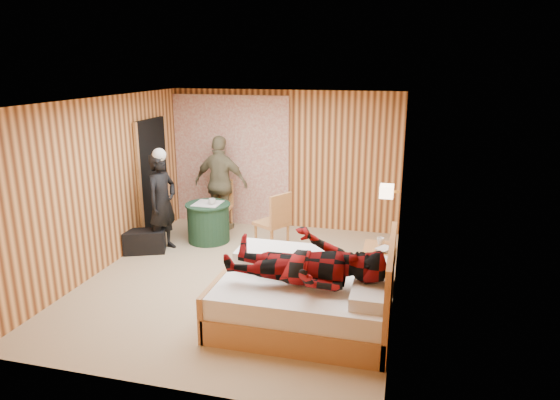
% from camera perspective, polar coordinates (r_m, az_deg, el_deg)
% --- Properties ---
extents(floor, '(4.20, 5.00, 0.01)m').
position_cam_1_polar(floor, '(7.17, -4.39, -9.00)').
color(floor, tan).
rests_on(floor, ground).
extents(ceiling, '(4.20, 5.00, 0.01)m').
position_cam_1_polar(ceiling, '(6.55, -4.84, 11.33)').
color(ceiling, white).
rests_on(ceiling, wall_back).
extents(wall_back, '(4.20, 0.02, 2.50)m').
position_cam_1_polar(wall_back, '(9.09, 0.52, 4.61)').
color(wall_back, '#F4AA5D').
rests_on(wall_back, floor).
extents(wall_left, '(0.02, 5.00, 2.50)m').
position_cam_1_polar(wall_left, '(7.68, -19.59, 1.66)').
color(wall_left, '#F4AA5D').
rests_on(wall_left, floor).
extents(wall_right, '(0.02, 5.00, 2.50)m').
position_cam_1_polar(wall_right, '(6.40, 13.47, -0.52)').
color(wall_right, '#F4AA5D').
rests_on(wall_right, floor).
extents(curtain, '(2.20, 0.08, 2.40)m').
position_cam_1_polar(curtain, '(9.32, -5.58, 4.50)').
color(curtain, beige).
rests_on(curtain, floor).
extents(doorway, '(0.06, 0.90, 2.05)m').
position_cam_1_polar(doorway, '(8.87, -14.28, 2.36)').
color(doorway, black).
rests_on(doorway, floor).
extents(wall_lamp, '(0.26, 0.24, 0.16)m').
position_cam_1_polar(wall_lamp, '(6.83, 12.11, 0.99)').
color(wall_lamp, gold).
rests_on(wall_lamp, wall_right).
extents(bed, '(2.00, 1.57, 1.08)m').
position_cam_1_polar(bed, '(5.96, 3.08, -11.00)').
color(bed, tan).
rests_on(bed, floor).
extents(nightstand, '(0.44, 0.60, 0.58)m').
position_cam_1_polar(nightstand, '(6.92, 11.19, -7.51)').
color(nightstand, tan).
rests_on(nightstand, floor).
extents(round_table, '(0.76, 0.76, 0.67)m').
position_cam_1_polar(round_table, '(8.58, -8.18, -2.51)').
color(round_table, '#1E412A').
rests_on(round_table, floor).
extents(chair_far, '(0.46, 0.46, 0.93)m').
position_cam_1_polar(chair_far, '(9.07, -6.81, -0.14)').
color(chair_far, tan).
rests_on(chair_far, floor).
extents(chair_near, '(0.62, 0.62, 1.00)m').
position_cam_1_polar(chair_near, '(7.88, -0.51, -2.14)').
color(chair_near, tan).
rests_on(chair_near, floor).
extents(duffel_bag, '(0.72, 0.56, 0.36)m').
position_cam_1_polar(duffel_bag, '(8.34, -15.21, -4.58)').
color(duffel_bag, black).
rests_on(duffel_bag, floor).
extents(sneaker_left, '(0.29, 0.14, 0.12)m').
position_cam_1_polar(sneaker_left, '(8.22, -3.25, -5.24)').
color(sneaker_left, silver).
rests_on(sneaker_left, floor).
extents(sneaker_right, '(0.26, 0.11, 0.11)m').
position_cam_1_polar(sneaker_right, '(7.88, -3.74, -6.22)').
color(sneaker_right, silver).
rests_on(sneaker_right, floor).
extents(woman_standing, '(0.52, 0.66, 1.60)m').
position_cam_1_polar(woman_standing, '(8.20, -13.32, -0.27)').
color(woman_standing, black).
rests_on(woman_standing, floor).
extents(man_at_table, '(1.04, 0.49, 1.72)m').
position_cam_1_polar(man_at_table, '(9.01, -6.77, 1.87)').
color(man_at_table, '#70684A').
rests_on(man_at_table, floor).
extents(man_on_bed, '(0.86, 0.67, 1.77)m').
position_cam_1_polar(man_on_bed, '(5.48, 2.97, -5.91)').
color(man_on_bed, maroon).
rests_on(man_on_bed, bed).
extents(book_lower, '(0.22, 0.26, 0.02)m').
position_cam_1_polar(book_lower, '(6.77, 11.29, -5.42)').
color(book_lower, silver).
rests_on(book_lower, nightstand).
extents(book_upper, '(0.26, 0.28, 0.02)m').
position_cam_1_polar(book_upper, '(6.76, 11.30, -5.26)').
color(book_upper, silver).
rests_on(book_upper, nightstand).
extents(cup_nightstand, '(0.12, 0.12, 0.09)m').
position_cam_1_polar(cup_nightstand, '(6.92, 11.40, -4.62)').
color(cup_nightstand, silver).
rests_on(cup_nightstand, nightstand).
extents(cup_table, '(0.16, 0.16, 0.10)m').
position_cam_1_polar(cup_table, '(8.39, -7.78, -0.18)').
color(cup_table, silver).
rests_on(cup_table, round_table).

